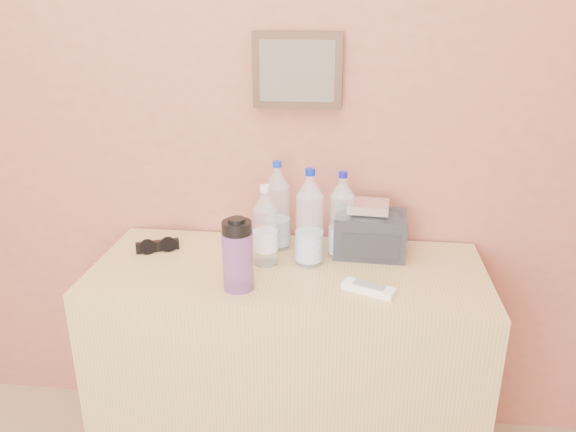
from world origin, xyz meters
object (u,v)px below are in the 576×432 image
at_px(pet_large_c, 341,220).
at_px(foil_packet, 368,206).
at_px(toiletry_bag, 370,231).
at_px(dresser, 288,369).
at_px(pet_large_b, 278,210).
at_px(nalgene_bottle, 238,255).
at_px(sunglasses, 158,246).
at_px(ac_remote, 369,289).
at_px(pet_large_d, 310,223).
at_px(pet_small, 265,230).

xyz_separation_m(pet_large_c, foil_packet, (0.09, 0.02, 0.04)).
bearing_deg(pet_large_c, foil_packet, 11.42).
bearing_deg(toiletry_bag, pet_large_c, -160.11).
distance_m(dresser, foil_packet, 0.64).
relative_size(pet_large_b, nalgene_bottle, 1.38).
bearing_deg(nalgene_bottle, sunglasses, 144.92).
relative_size(ac_remote, toiletry_bag, 0.66).
relative_size(toiletry_bag, foil_packet, 1.78).
height_order(pet_large_c, foil_packet, pet_large_c).
bearing_deg(pet_large_d, ac_remote, -42.73).
distance_m(sunglasses, foil_packet, 0.74).
bearing_deg(pet_small, dresser, -14.68).
relative_size(pet_large_b, toiletry_bag, 1.32).
distance_m(pet_large_b, sunglasses, 0.44).
relative_size(dresser, pet_large_b, 4.09).
distance_m(dresser, pet_large_d, 0.55).
distance_m(pet_small, sunglasses, 0.41).
relative_size(pet_large_d, ac_remote, 2.06).
relative_size(pet_large_b, pet_small, 1.15).
bearing_deg(sunglasses, foil_packet, -20.01).
distance_m(dresser, ac_remote, 0.51).
xyz_separation_m(dresser, nalgene_bottle, (-0.13, -0.16, 0.51)).
relative_size(dresser, foil_packet, 9.56).
relative_size(pet_small, sunglasses, 1.83).
bearing_deg(sunglasses, nalgene_bottle, -59.48).
xyz_separation_m(dresser, pet_large_b, (-0.06, 0.16, 0.54)).
bearing_deg(dresser, foil_packet, 26.93).
relative_size(pet_large_b, sunglasses, 2.12).
height_order(dresser, pet_large_c, pet_large_c).
bearing_deg(dresser, sunglasses, 171.00).
bearing_deg(dresser, pet_large_c, 33.77).
height_order(nalgene_bottle, toiletry_bag, nalgene_bottle).
relative_size(pet_small, nalgene_bottle, 1.20).
distance_m(sunglasses, ac_remote, 0.76).
xyz_separation_m(pet_large_d, sunglasses, (-0.53, 0.03, -0.12)).
height_order(pet_small, nalgene_bottle, pet_small).
bearing_deg(foil_packet, pet_large_b, 174.61).
xyz_separation_m(pet_large_c, pet_large_d, (-0.10, -0.07, 0.01)).
relative_size(dresser, nalgene_bottle, 5.66).
distance_m(pet_large_c, foil_packet, 0.10).
bearing_deg(pet_large_d, nalgene_bottle, -134.50).
relative_size(pet_large_c, nalgene_bottle, 1.31).
xyz_separation_m(dresser, pet_small, (-0.08, 0.02, 0.52)).
distance_m(pet_large_d, nalgene_bottle, 0.28).
distance_m(pet_large_b, pet_large_c, 0.23).
xyz_separation_m(pet_large_d, ac_remote, (0.19, -0.18, -0.13)).
xyz_separation_m(pet_large_b, pet_large_d, (0.12, -0.12, 0.01)).
distance_m(pet_large_c, ac_remote, 0.29).
xyz_separation_m(pet_small, ac_remote, (0.34, -0.16, -0.11)).
bearing_deg(pet_large_b, dresser, -70.66).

